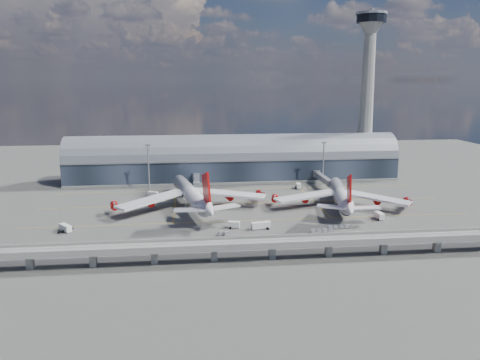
{
  "coord_description": "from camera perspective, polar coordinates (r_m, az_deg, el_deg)",
  "views": [
    {
      "loc": [
        -28.04,
        -204.97,
        60.33
      ],
      "look_at": [
        -3.77,
        10.0,
        14.0
      ],
      "focal_mm": 35.0,
      "sensor_mm": 36.0,
      "label": 1
    }
  ],
  "objects": [
    {
      "name": "service_truck_2",
      "position": [
        194.2,
        2.56,
        -5.54
      ],
      "size": [
        8.48,
        3.91,
        2.96
      ],
      "rotation": [
        0.0,
        0.0,
        1.77
      ],
      "color": "silver",
      "rests_on": "ground"
    },
    {
      "name": "airliner_right",
      "position": [
        230.0,
        12.22,
        -1.91
      ],
      "size": [
        66.57,
        69.68,
        22.25
      ],
      "rotation": [
        0.0,
        0.0,
        -0.21
      ],
      "color": "white",
      "rests_on": "ground"
    },
    {
      "name": "service_truck_5",
      "position": [
        250.74,
        -10.55,
        -1.72
      ],
      "size": [
        5.97,
        4.5,
        2.71
      ],
      "rotation": [
        0.0,
        0.0,
        1.09
      ],
      "color": "silver",
      "rests_on": "ground"
    },
    {
      "name": "jet_bridge_left",
      "position": [
        263.95,
        -5.36,
        -0.03
      ],
      "size": [
        4.4,
        28.0,
        7.25
      ],
      "color": "gray",
      "rests_on": "ground"
    },
    {
      "name": "ground",
      "position": [
        215.49,
        1.3,
        -4.17
      ],
      "size": [
        500.0,
        500.0,
        0.0
      ],
      "primitive_type": "plane",
      "color": "#474744",
      "rests_on": "ground"
    },
    {
      "name": "cargo_train_0",
      "position": [
        186.17,
        -2.01,
        -6.56
      ],
      "size": [
        4.88,
        2.91,
        1.58
      ],
      "rotation": [
        0.0,
        0.0,
        1.9
      ],
      "color": "gray",
      "rests_on": "ground"
    },
    {
      "name": "service_truck_1",
      "position": [
        195.43,
        -0.73,
        -5.47
      ],
      "size": [
        5.13,
        3.26,
        2.75
      ],
      "rotation": [
        0.0,
        0.0,
        1.33
      ],
      "color": "silver",
      "rests_on": "ground"
    },
    {
      "name": "terminal",
      "position": [
        288.53,
        -0.77,
        2.31
      ],
      "size": [
        200.0,
        30.0,
        28.0
      ],
      "color": "#1D2531",
      "rests_on": "ground"
    },
    {
      "name": "guideway",
      "position": [
        162.19,
        3.94,
        -7.78
      ],
      "size": [
        220.0,
        8.5,
        7.2
      ],
      "color": "gray",
      "rests_on": "ground"
    },
    {
      "name": "floodlight_mast_right",
      "position": [
        275.41,
        10.13,
        2.14
      ],
      "size": [
        3.0,
        0.7,
        25.7
      ],
      "color": "gray",
      "rests_on": "ground"
    },
    {
      "name": "service_truck_3",
      "position": [
        216.52,
        16.61,
        -4.19
      ],
      "size": [
        2.7,
        6.22,
        2.98
      ],
      "rotation": [
        0.0,
        0.0,
        0.03
      ],
      "color": "silver",
      "rests_on": "ground"
    },
    {
      "name": "jet_bridge_right",
      "position": [
        273.01,
        10.02,
        0.25
      ],
      "size": [
        4.4,
        32.0,
        7.25
      ],
      "color": "gray",
      "rests_on": "ground"
    },
    {
      "name": "service_truck_4",
      "position": [
        267.29,
        7.14,
        -0.72
      ],
      "size": [
        2.97,
        5.4,
        3.02
      ],
      "rotation": [
        0.0,
        0.0,
        -0.09
      ],
      "color": "silver",
      "rests_on": "ground"
    },
    {
      "name": "airliner_left",
      "position": [
        223.56,
        -5.91,
        -1.81
      ],
      "size": [
        74.66,
        78.62,
        24.1
      ],
      "rotation": [
        0.0,
        0.0,
        0.2
      ],
      "color": "white",
      "rests_on": "ground"
    },
    {
      "name": "control_tower",
      "position": [
        309.48,
        15.23,
        10.06
      ],
      "size": [
        19.0,
        19.0,
        103.0
      ],
      "color": "gray",
      "rests_on": "ground"
    },
    {
      "name": "service_truck_0",
      "position": [
        203.69,
        -20.51,
        -5.49
      ],
      "size": [
        6.23,
        6.86,
        2.9
      ],
      "rotation": [
        0.0,
        0.0,
        0.69
      ],
      "color": "silver",
      "rests_on": "ground"
    },
    {
      "name": "cargo_train_1",
      "position": [
        192.36,
        9.95,
        -6.12
      ],
      "size": [
        9.39,
        1.58,
        1.56
      ],
      "rotation": [
        0.0,
        0.0,
        1.56
      ],
      "color": "gray",
      "rests_on": "ground"
    },
    {
      "name": "floodlight_mast_left",
      "position": [
        265.04,
        -11.1,
        1.71
      ],
      "size": [
        3.0,
        0.7,
        25.7
      ],
      "color": "gray",
      "rests_on": "ground"
    },
    {
      "name": "cargo_train_2",
      "position": [
        198.76,
        11.91,
        -5.6
      ],
      "size": [
        9.58,
        1.93,
        1.59
      ],
      "rotation": [
        0.0,
        0.0,
        1.53
      ],
      "color": "gray",
      "rests_on": "ground"
    },
    {
      "name": "taxi_lines",
      "position": [
        236.61,
        0.58,
        -2.68
      ],
      "size": [
        200.0,
        80.12,
        0.01
      ],
      "color": "gold",
      "rests_on": "ground"
    }
  ]
}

